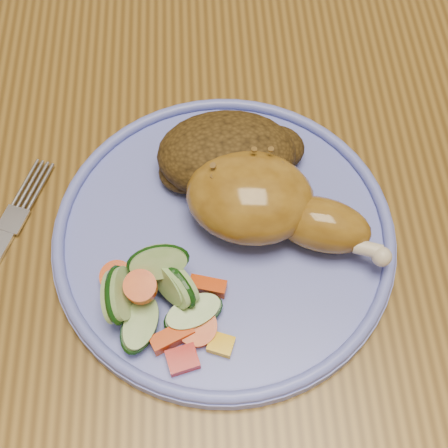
% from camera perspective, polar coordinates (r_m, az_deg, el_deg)
% --- Properties ---
extents(ground, '(4.00, 4.00, 0.00)m').
position_cam_1_polar(ground, '(1.26, 4.81, -15.26)').
color(ground, '#51381B').
rests_on(ground, ground).
extents(dining_table, '(0.90, 1.40, 0.75)m').
position_cam_1_polar(dining_table, '(0.64, 9.16, -0.26)').
color(dining_table, brown).
rests_on(dining_table, ground).
extents(plate, '(0.29, 0.29, 0.01)m').
position_cam_1_polar(plate, '(0.53, 0.00, -1.13)').
color(plate, '#646FD5').
rests_on(plate, dining_table).
extents(plate_rim, '(0.28, 0.28, 0.01)m').
position_cam_1_polar(plate_rim, '(0.52, 0.00, -0.55)').
color(plate_rim, '#646FD5').
rests_on(plate_rim, plate).
extents(chicken_leg, '(0.17, 0.12, 0.06)m').
position_cam_1_polar(chicken_leg, '(0.50, 3.98, 1.87)').
color(chicken_leg, olive).
rests_on(chicken_leg, plate).
extents(rice_pilaf, '(0.13, 0.09, 0.05)m').
position_cam_1_polar(rice_pilaf, '(0.54, 0.50, 6.35)').
color(rice_pilaf, '#422E10').
rests_on(rice_pilaf, plate).
extents(vegetable_pile, '(0.10, 0.11, 0.05)m').
position_cam_1_polar(vegetable_pile, '(0.48, -6.01, -6.44)').
color(vegetable_pile, '#A50A05').
rests_on(vegetable_pile, plate).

